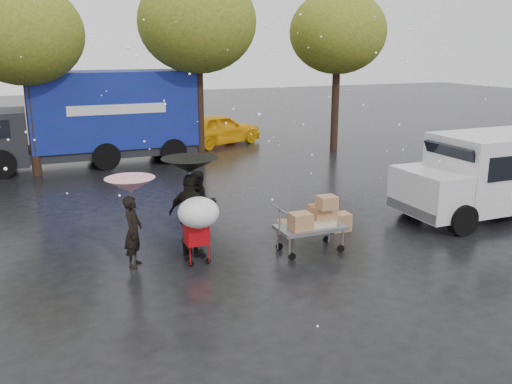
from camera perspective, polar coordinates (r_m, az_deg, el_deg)
name	(u,v)px	position (r m, az deg, el deg)	size (l,w,h in m)	color
ground	(227,261)	(11.57, -3.06, -7.23)	(90.00, 90.00, 0.00)	black
person_pink	(133,231)	(11.34, -12.81, -4.07)	(0.54, 0.36, 1.49)	black
person_middle	(200,205)	(12.68, -5.90, -1.37)	(0.79, 0.62, 1.63)	black
person_black	(191,216)	(11.63, -6.84, -2.48)	(1.06, 0.44, 1.80)	black
umbrella_pink	(130,185)	(11.07, -13.10, 0.69)	(1.00, 1.00, 1.87)	#4C4C4C
umbrella_black	(190,165)	(11.35, -7.01, 2.81)	(1.18, 1.18, 2.15)	#4C4C4C
vendor_cart	(314,219)	(11.93, 6.13, -2.89)	(1.52, 0.80, 1.27)	slate
shopping_cart	(198,216)	(11.04, -6.12, -2.54)	(0.84, 0.84, 1.46)	#B60A0F
white_van	(493,173)	(15.57, 23.67, 1.83)	(4.91, 2.18, 2.20)	silver
blue_truck	(91,119)	(21.46, -17.02, 7.40)	(8.30, 2.60, 3.50)	navy
box_ground_near	(340,222)	(13.48, 8.81, -3.13)	(0.48, 0.39, 0.43)	olive
box_ground_far	(286,227)	(13.19, 3.15, -3.67)	(0.40, 0.31, 0.31)	olive
yellow_taxi	(218,129)	(24.95, -4.07, 6.63)	(1.73, 4.30, 1.47)	#FFB60D
tree_row	(116,27)	(20.34, -14.54, 16.42)	(21.60, 4.40, 7.12)	black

